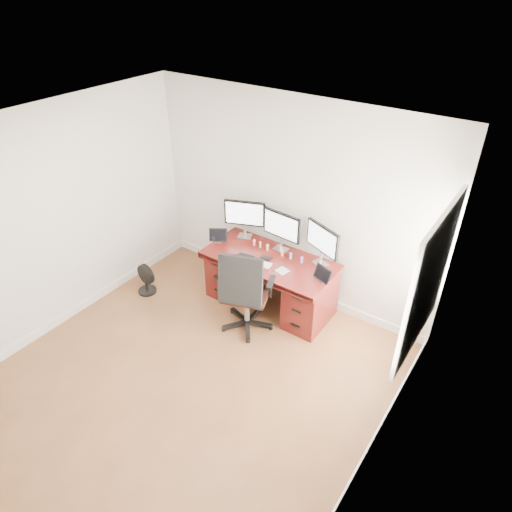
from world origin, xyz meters
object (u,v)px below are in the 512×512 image
Objects in this scene: office_chair at (246,304)px; floor_fan at (146,279)px; desk at (270,280)px; keyboard at (260,264)px; monitor_center at (282,227)px.

office_chair reaches higher than floor_fan.
floor_fan is at bearing 166.92° from office_chair.
desk is 0.41m from keyboard.
floor_fan is (-1.58, -0.18, -0.18)m from office_chair.
office_chair is at bearing -94.20° from keyboard.
floor_fan is 1.58× the size of keyboard.
office_chair reaches higher than desk.
desk is at bearing 73.71° from keyboard.
office_chair is 0.53m from keyboard.
floor_fan is (-1.56, -0.76, -0.19)m from desk.
keyboard reaches higher than desk.
monitor_center is at bearing 90.03° from desk.
office_chair is 2.14× the size of monitor_center.
desk is at bearing 71.89° from office_chair.
desk is 3.89× the size of floor_fan.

